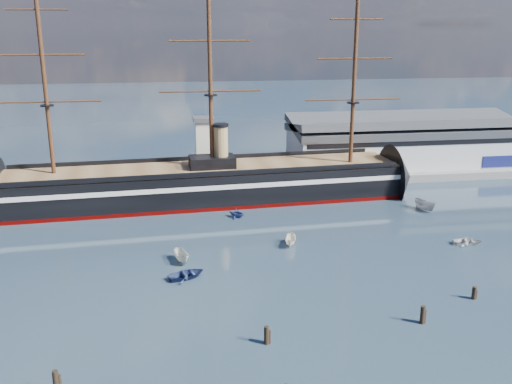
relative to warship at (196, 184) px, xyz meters
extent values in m
plane|color=#223143|center=(-0.13, -20.00, -4.04)|extent=(600.00, 600.00, 0.00)
cube|color=slate|center=(9.87, 16.00, -4.04)|extent=(180.00, 18.00, 2.00)
cube|color=#B7BABC|center=(57.87, 20.00, 2.96)|extent=(62.00, 20.00, 10.00)
cube|color=#3F4247|center=(57.87, 20.00, 8.56)|extent=(63.00, 21.00, 2.00)
cube|color=silver|center=(2.87, 13.00, 4.96)|extent=(4.00, 4.00, 14.00)
cube|color=#3F4247|center=(2.87, 13.00, 12.46)|extent=(5.00, 5.00, 1.00)
cube|color=black|center=(1.73, 0.00, -0.04)|extent=(88.80, 21.25, 7.00)
cube|color=silver|center=(1.73, 0.00, 1.16)|extent=(90.81, 21.61, 1.00)
cube|color=#430200|center=(1.73, 0.00, -3.69)|extent=(90.81, 21.57, 0.90)
cone|color=black|center=(48.23, 0.00, -0.34)|extent=(11.92, 16.31, 15.68)
cube|color=brown|center=(1.73, 0.00, 3.56)|extent=(88.72, 19.98, 0.40)
cube|color=black|center=(3.73, 0.00, 4.96)|extent=(10.34, 6.59, 2.50)
cylinder|color=tan|center=(5.73, 0.00, 8.46)|extent=(3.20, 3.20, 9.00)
cylinder|color=#381E0F|center=(-30.27, 0.00, 22.76)|extent=(0.90, 0.90, 38.00)
cylinder|color=#381E0F|center=(3.73, 0.00, 24.76)|extent=(0.90, 0.90, 42.00)
cylinder|color=#381E0F|center=(35.73, 0.00, 21.76)|extent=(0.90, 0.90, 36.00)
imported|color=beige|center=(-4.28, -34.26, -4.04)|extent=(6.52, 3.75, 2.46)
imported|color=navy|center=(-3.73, -40.51, -4.04)|extent=(2.82, 3.98, 1.73)
imported|color=#F4EBCE|center=(15.37, -29.69, -4.04)|extent=(5.93, 3.52, 2.23)
imported|color=navy|center=(7.70, -12.67, -4.04)|extent=(5.80, 6.30, 2.20)
imported|color=silver|center=(47.35, -33.97, -4.04)|extent=(1.77, 3.41, 1.52)
imported|color=#989898|center=(48.13, -14.13, -4.04)|extent=(7.38, 4.56, 2.77)
cylinder|color=black|center=(26.81, -59.72, -4.04)|extent=(0.64, 0.64, 3.25)
cylinder|color=black|center=(37.27, -54.23, -4.04)|extent=(0.64, 0.64, 2.67)
cylinder|color=black|center=(5.39, -61.55, -4.04)|extent=(0.64, 0.64, 3.12)
camera|label=1|loc=(-5.58, -123.60, 34.38)|focal=40.00mm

